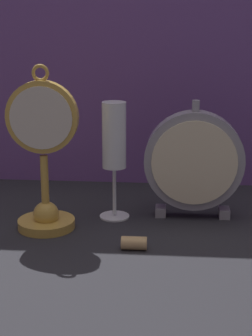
{
  "coord_description": "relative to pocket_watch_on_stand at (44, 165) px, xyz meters",
  "views": [
    {
      "loc": [
        0.08,
        -0.91,
        0.38
      ],
      "look_at": [
        0.0,
        0.08,
        0.1
      ],
      "focal_mm": 60.0,
      "sensor_mm": 36.0,
      "label": 1
    }
  ],
  "objects": [
    {
      "name": "pocket_watch_on_stand",
      "position": [
        0.0,
        0.0,
        0.0
      ],
      "size": [
        0.13,
        0.1,
        0.29
      ],
      "color": "gold",
      "rests_on": "ground_plane"
    },
    {
      "name": "ground_plane",
      "position": [
        0.14,
        -0.03,
        -0.12
      ],
      "size": [
        4.0,
        4.0,
        0.0
      ],
      "primitive_type": "plane",
      "color": "#232328"
    },
    {
      "name": "champagne_flute",
      "position": [
        0.12,
        0.07,
        0.03
      ],
      "size": [
        0.06,
        0.06,
        0.22
      ],
      "color": "silver",
      "rests_on": "ground_plane"
    },
    {
      "name": "mantel_clock_silver",
      "position": [
        0.27,
        0.08,
        -0.01
      ],
      "size": [
        0.19,
        0.04,
        0.22
      ],
      "color": "gray",
      "rests_on": "ground_plane"
    },
    {
      "name": "fabric_backdrop_drape",
      "position": [
        0.14,
        0.3,
        0.18
      ],
      "size": [
        1.71,
        0.01,
        0.6
      ],
      "primitive_type": "cube",
      "color": "#6B478E",
      "rests_on": "ground_plane"
    },
    {
      "name": "wine_cork",
      "position": [
        0.16,
        -0.08,
        -0.11
      ],
      "size": [
        0.04,
        0.02,
        0.02
      ],
      "primitive_type": "cylinder",
      "rotation": [
        0.0,
        1.57,
        0.0
      ],
      "color": "tan",
      "rests_on": "ground_plane"
    }
  ]
}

